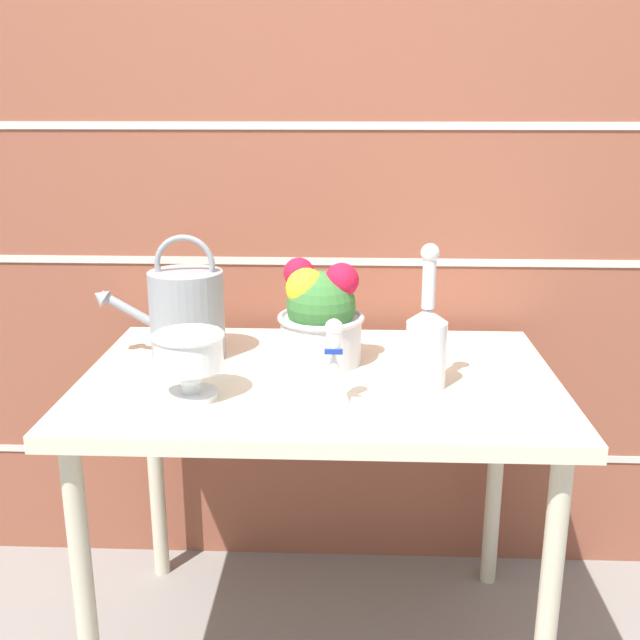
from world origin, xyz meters
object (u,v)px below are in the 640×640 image
at_px(flower_planter, 320,315).
at_px(watering_can, 186,312).
at_px(figurine_vase, 334,369).
at_px(crystal_pedestal_bowl, 189,356).
at_px(glass_decanter, 426,340).

bearing_deg(flower_planter, watering_can, 175.44).
height_order(watering_can, figurine_vase, watering_can).
distance_m(crystal_pedestal_bowl, glass_decanter, 0.51).
xyz_separation_m(watering_can, crystal_pedestal_bowl, (0.06, -0.26, -0.02)).
bearing_deg(watering_can, glass_decanter, -17.48).
bearing_deg(watering_can, figurine_vase, -37.68).
xyz_separation_m(crystal_pedestal_bowl, glass_decanter, (0.50, 0.09, 0.01)).
bearing_deg(glass_decanter, watering_can, 162.52).
bearing_deg(glass_decanter, figurine_vase, -152.17).
distance_m(glass_decanter, figurine_vase, 0.23).
relative_size(watering_can, figurine_vase, 1.79).
bearing_deg(flower_planter, crystal_pedestal_bowl, -137.98).
xyz_separation_m(watering_can, flower_planter, (0.33, -0.03, 0.00)).
bearing_deg(glass_decanter, flower_planter, 147.43).
bearing_deg(crystal_pedestal_bowl, figurine_vase, -3.59).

